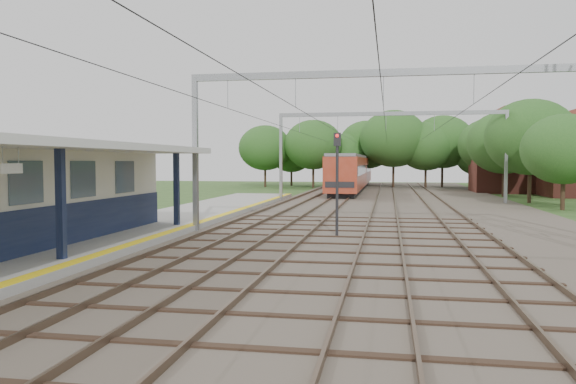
# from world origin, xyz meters

# --- Properties ---
(ground) EXTENTS (160.00, 160.00, 0.00)m
(ground) POSITION_xyz_m (0.00, 0.00, 0.00)
(ground) COLOR #2D4C1E
(ground) RESTS_ON ground
(ballast_bed) EXTENTS (18.00, 90.00, 0.10)m
(ballast_bed) POSITION_xyz_m (4.00, 30.00, 0.05)
(ballast_bed) COLOR #473D33
(ballast_bed) RESTS_ON ground
(platform) EXTENTS (5.00, 52.00, 0.35)m
(platform) POSITION_xyz_m (-7.50, 14.00, 0.17)
(platform) COLOR gray
(platform) RESTS_ON ground
(yellow_stripe) EXTENTS (0.45, 52.00, 0.01)m
(yellow_stripe) POSITION_xyz_m (-5.25, 14.00, 0.35)
(yellow_stripe) COLOR yellow
(yellow_stripe) RESTS_ON platform
(canopy) EXTENTS (6.40, 20.00, 3.44)m
(canopy) POSITION_xyz_m (-7.77, 6.00, 3.64)
(canopy) COLOR #131C3C
(canopy) RESTS_ON platform
(rail_tracks) EXTENTS (11.80, 88.00, 0.15)m
(rail_tracks) POSITION_xyz_m (1.50, 30.00, 0.18)
(rail_tracks) COLOR brown
(rail_tracks) RESTS_ON ballast_bed
(catenary_system) EXTENTS (17.22, 88.00, 7.00)m
(catenary_system) POSITION_xyz_m (3.39, 25.28, 5.51)
(catenary_system) COLOR gray
(catenary_system) RESTS_ON ground
(tree_band) EXTENTS (31.72, 30.88, 8.82)m
(tree_band) POSITION_xyz_m (3.84, 57.12, 4.92)
(tree_band) COLOR #382619
(tree_band) RESTS_ON ground
(house_far) EXTENTS (8.00, 6.12, 8.66)m
(house_far) POSITION_xyz_m (16.00, 52.00, 3.23)
(house_far) COLOR brown
(house_far) RESTS_ON ground
(train) EXTENTS (2.87, 35.69, 3.77)m
(train) POSITION_xyz_m (-0.50, 54.94, 2.10)
(train) COLOR black
(train) RESTS_ON ballast_bed
(signal_post) EXTENTS (0.31, 0.27, 4.36)m
(signal_post) POSITION_xyz_m (1.35, 14.37, 2.75)
(signal_post) COLOR black
(signal_post) RESTS_ON ground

